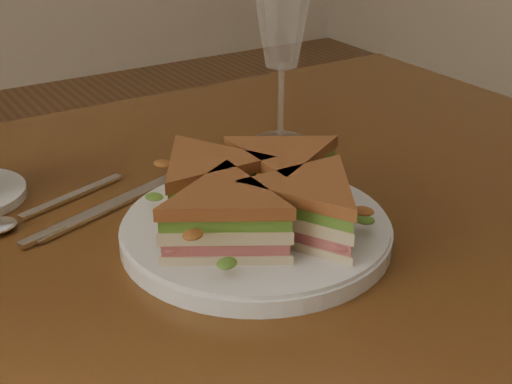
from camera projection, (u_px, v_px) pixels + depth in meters
table at (186, 313)px, 0.74m from camera, size 1.20×0.80×0.75m
plate at (256, 232)px, 0.67m from camera, size 0.26×0.26×0.02m
sandwich_wedges at (256, 197)px, 0.66m from camera, size 0.27×0.27×0.06m
crisps_mound at (256, 201)px, 0.66m from camera, size 0.09×0.09×0.05m
spoon at (14, 220)px, 0.70m from camera, size 0.18×0.07×0.01m
knife at (104, 209)px, 0.73m from camera, size 0.21×0.08×0.00m
wine_glass at (282, 26)px, 0.83m from camera, size 0.07×0.07×0.21m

